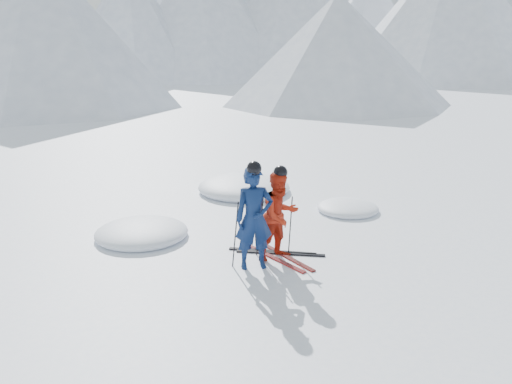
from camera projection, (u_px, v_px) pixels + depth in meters
name	position (u px, v px, depth m)	size (l,w,h in m)	color
ground	(347.00, 240.00, 11.08)	(160.00, 160.00, 0.00)	white
mountain_range	(166.00, 0.00, 42.48)	(106.15, 62.94, 15.53)	#B2BCD1
skier_blue	(254.00, 218.00, 9.53)	(0.67, 0.44, 1.85)	#0C1E48
skier_red	(280.00, 215.00, 9.97)	(0.81, 0.63, 1.67)	#B6230E
pole_blue_left	(235.00, 235.00, 9.63)	(0.02, 0.02, 1.23)	black
pole_blue_right	(261.00, 229.00, 9.93)	(0.02, 0.02, 1.23)	black
pole_red_left	(259.00, 228.00, 10.15)	(0.02, 0.02, 1.11)	black
pole_red_right	(290.00, 225.00, 10.29)	(0.02, 0.02, 1.11)	black
ski_worn_left	(274.00, 258.00, 10.15)	(0.09, 1.70, 0.03)	black
ski_worn_right	(285.00, 256.00, 10.24)	(0.09, 1.70, 0.03)	black
ski_loose_a	(272.00, 251.00, 10.45)	(0.09, 1.70, 0.03)	black
ski_loose_b	(280.00, 253.00, 10.36)	(0.09, 1.70, 0.03)	black
snow_lumps	(232.00, 204.00, 13.41)	(6.57, 4.53, 0.54)	white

